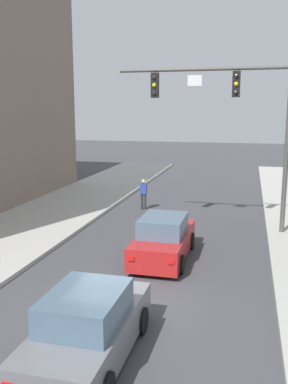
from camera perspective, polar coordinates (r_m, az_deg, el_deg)
ground_plane at (r=11.79m, az=-2.83°, el=-15.61°), size 120.00×120.00×0.00m
traffic_signal_mast at (r=18.33m, az=12.46°, el=11.07°), size 7.28×0.38×7.50m
car_lead_red at (r=15.21m, az=2.67°, el=-6.43°), size 1.85×4.25×1.60m
car_following_grey at (r=9.49m, az=-7.54°, el=-17.82°), size 1.85×4.25×1.60m
pedestrian_crossing_road at (r=22.61m, az=-0.07°, el=-0.10°), size 0.36×0.22×1.64m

